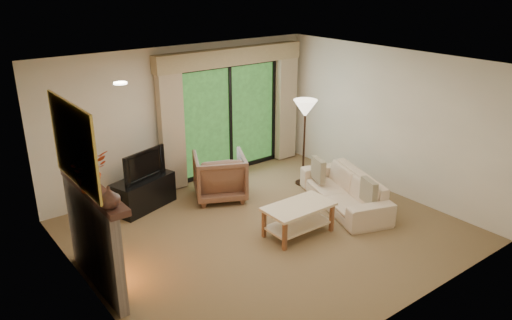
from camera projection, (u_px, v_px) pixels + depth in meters
floor at (268, 231)px, 7.81m from camera, size 5.50×5.50×0.00m
ceiling at (269, 65)px, 6.89m from camera, size 5.50×5.50×0.00m
wall_back at (184, 116)px, 9.21m from camera, size 5.00×0.00×5.00m
wall_front at (410, 214)px, 5.50m from camera, size 5.00×0.00×5.00m
wall_left at (84, 202)px, 5.79m from camera, size 0.00×5.00×5.00m
wall_right at (388, 121)px, 8.92m from camera, size 0.00×5.00×5.00m
fireplace at (94, 239)px, 6.22m from camera, size 0.24×1.70×1.37m
mirror at (74, 144)px, 5.73m from camera, size 0.07×1.45×1.02m
sliding_door at (230, 118)px, 9.81m from camera, size 2.26×0.10×2.16m
curtain_left at (171, 127)px, 8.93m from camera, size 0.45×0.18×2.35m
curtain_right at (286, 104)px, 10.46m from camera, size 0.45×0.18×2.35m
cornice at (231, 57)px, 9.31m from camera, size 3.20×0.24×0.32m
media_console at (144, 193)px, 8.51m from camera, size 1.18×0.80×0.54m
tv at (141, 164)px, 8.32m from camera, size 0.88×0.39×0.51m
armchair at (220, 176)px, 8.84m from camera, size 1.19×1.20×0.82m
sofa at (344, 190)px, 8.55m from camera, size 1.39×2.15×0.58m
pillow_near at (369, 191)px, 8.01m from camera, size 0.22×0.40×0.39m
pillow_far at (318, 170)px, 8.87m from camera, size 0.23×0.42×0.41m
coffee_table at (298, 220)px, 7.65m from camera, size 1.09×0.60×0.49m
floor_lamp at (304, 143)px, 9.28m from camera, size 0.52×0.52×1.64m
vase at (109, 197)px, 5.46m from camera, size 0.31×0.31×0.25m
branches at (89, 172)px, 5.85m from camera, size 0.54×0.51×0.48m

